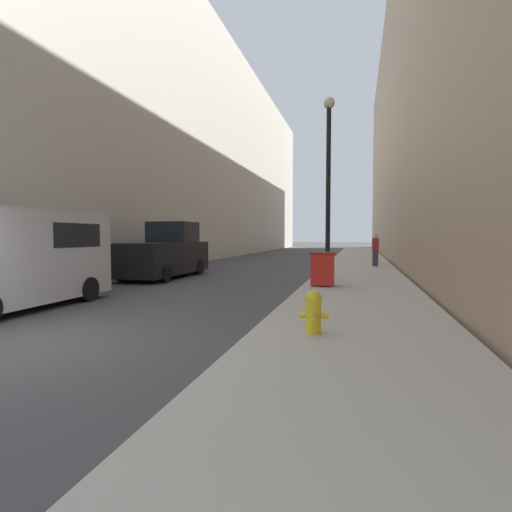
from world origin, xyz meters
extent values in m
cube|color=#ADA89E|center=(5.38, 18.00, 0.06)|extent=(3.57, 60.00, 0.12)
cube|color=beige|center=(-10.49, 26.00, 8.64)|extent=(12.00, 60.00, 17.29)
cube|color=#9E7F66|center=(13.27, 26.00, 10.11)|extent=(12.00, 60.00, 20.23)
cylinder|color=yellow|center=(4.65, 1.74, 0.39)|extent=(0.25, 0.25, 0.53)
sphere|color=yellow|center=(4.65, 1.74, 0.70)|extent=(0.26, 0.26, 0.26)
cylinder|color=yellow|center=(4.65, 1.74, 0.78)|extent=(0.07, 0.07, 0.06)
cylinder|color=yellow|center=(4.65, 1.56, 0.42)|extent=(0.11, 0.12, 0.11)
cylinder|color=yellow|center=(4.46, 1.74, 0.42)|extent=(0.12, 0.09, 0.09)
cylinder|color=yellow|center=(4.83, 1.74, 0.42)|extent=(0.12, 0.09, 0.09)
cube|color=red|center=(4.25, 8.04, 0.64)|extent=(0.71, 0.59, 0.97)
cube|color=maroon|center=(4.25, 8.04, 1.17)|extent=(0.73, 0.60, 0.08)
cylinder|color=black|center=(3.95, 8.29, 0.20)|extent=(0.05, 0.16, 0.16)
cylinder|color=black|center=(4.55, 8.29, 0.20)|extent=(0.05, 0.16, 0.16)
cylinder|color=black|center=(4.24, 10.23, 0.25)|extent=(0.33, 0.33, 0.25)
cylinder|color=black|center=(4.24, 10.23, 3.27)|extent=(0.17, 0.17, 6.30)
sphere|color=silver|center=(4.24, 10.23, 6.59)|extent=(0.43, 0.43, 0.43)
cube|color=silver|center=(-2.44, 2.71, 1.26)|extent=(1.89, 4.88, 2.16)
cube|color=black|center=(-2.44, 3.81, 1.74)|extent=(1.91, 1.71, 0.61)
cylinder|color=black|center=(-3.31, 4.22, 0.32)|extent=(0.24, 0.64, 0.64)
cylinder|color=black|center=(-1.57, 4.22, 0.32)|extent=(0.24, 0.64, 0.64)
cube|color=black|center=(-2.44, 10.14, 0.81)|extent=(1.93, 5.15, 1.28)
cube|color=black|center=(-2.44, 11.04, 1.89)|extent=(1.77, 1.65, 0.87)
cylinder|color=black|center=(-3.34, 11.74, 0.32)|extent=(0.24, 0.64, 0.64)
cylinder|color=black|center=(-1.55, 11.74, 0.32)|extent=(0.24, 0.64, 0.64)
cylinder|color=black|center=(-3.34, 8.55, 0.32)|extent=(0.24, 0.64, 0.64)
cylinder|color=black|center=(-1.55, 8.55, 0.32)|extent=(0.24, 0.64, 0.64)
cube|color=#2D3347|center=(6.22, 16.99, 0.53)|extent=(0.29, 0.21, 0.82)
cube|color=maroon|center=(6.22, 16.99, 1.27)|extent=(0.34, 0.21, 0.65)
sphere|color=tan|center=(6.22, 16.99, 1.71)|extent=(0.22, 0.22, 0.22)
camera|label=1|loc=(5.35, -4.83, 1.74)|focal=28.00mm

